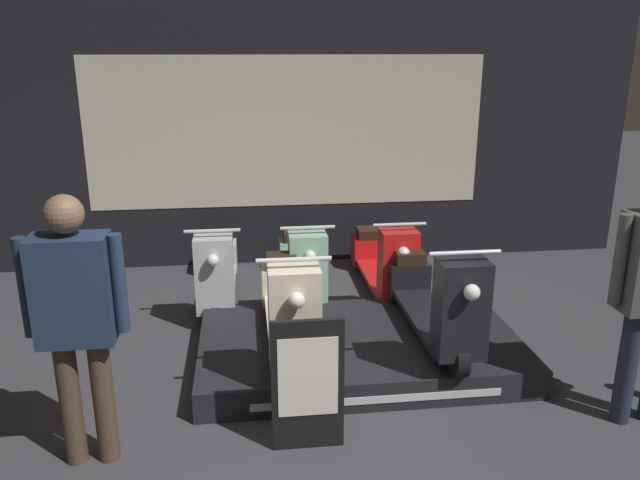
% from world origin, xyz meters
% --- Properties ---
extents(ground_plane, '(30.00, 30.00, 0.00)m').
position_xyz_m(ground_plane, '(0.00, 0.00, 0.00)').
color(ground_plane, '#38383D').
extents(shop_wall_back, '(8.18, 0.09, 3.20)m').
position_xyz_m(shop_wall_back, '(0.00, 3.99, 1.60)').
color(shop_wall_back, black).
rests_on(shop_wall_back, ground_plane).
extents(display_platform, '(2.57, 1.53, 0.23)m').
position_xyz_m(display_platform, '(0.38, 1.37, 0.11)').
color(display_platform, black).
rests_on(display_platform, ground_plane).
extents(scooter_display_left, '(0.49, 1.80, 0.94)m').
position_xyz_m(scooter_display_left, '(-0.20, 1.26, 0.57)').
color(scooter_display_left, black).
rests_on(scooter_display_left, display_platform).
extents(scooter_display_right, '(0.49, 1.80, 0.94)m').
position_xyz_m(scooter_display_right, '(0.95, 1.26, 0.57)').
color(scooter_display_right, black).
rests_on(scooter_display_right, display_platform).
extents(scooter_backrow_0, '(0.49, 1.80, 0.94)m').
position_xyz_m(scooter_backrow_0, '(-0.80, 2.79, 0.34)').
color(scooter_backrow_0, black).
rests_on(scooter_backrow_0, ground_plane).
extents(scooter_backrow_1, '(0.49, 1.80, 0.94)m').
position_xyz_m(scooter_backrow_1, '(0.05, 2.79, 0.34)').
color(scooter_backrow_1, black).
rests_on(scooter_backrow_1, ground_plane).
extents(scooter_backrow_2, '(0.49, 1.80, 0.94)m').
position_xyz_m(scooter_backrow_2, '(0.89, 2.79, 0.34)').
color(scooter_backrow_2, black).
rests_on(scooter_backrow_2, ground_plane).
extents(person_left_browsing, '(0.60, 0.24, 1.70)m').
position_xyz_m(person_left_browsing, '(-1.50, 0.31, 1.01)').
color(person_left_browsing, '#473828').
rests_on(person_left_browsing, ground_plane).
extents(price_sign_board, '(0.46, 0.04, 0.89)m').
position_xyz_m(price_sign_board, '(-0.15, 0.27, 0.45)').
color(price_sign_board, black).
rests_on(price_sign_board, ground_plane).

